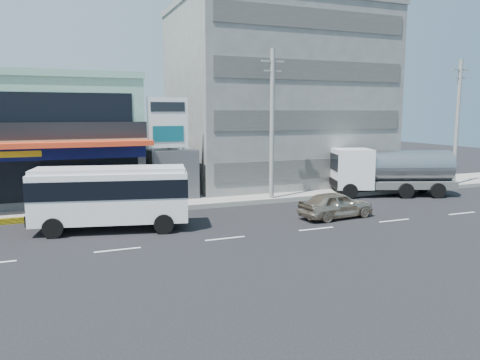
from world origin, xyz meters
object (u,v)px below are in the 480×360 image
object	(u,v)px
satellite_dish	(169,148)
billboard	(168,129)
shop_building	(43,142)
utility_pole_near	(272,125)
concrete_building	(276,100)
minibus	(111,193)
tanker_truck	(388,171)
sedan	(336,205)
utility_pole_far	(457,123)

from	to	relation	value
satellite_dish	billboard	world-z (taller)	billboard
shop_building	billboard	xyz separation A→B (m)	(7.50, -4.75, 0.93)
billboard	utility_pole_near	distance (m)	6.75
concrete_building	minibus	world-z (taller)	concrete_building
satellite_dish	tanker_truck	xyz separation A→B (m)	(14.89, -4.38, -1.77)
concrete_building	tanker_truck	size ratio (longest dim) A/B	1.80
concrete_building	sedan	distance (m)	14.83
concrete_building	sedan	size ratio (longest dim) A/B	3.59
shop_building	minibus	bearing A→B (deg)	-72.56
satellite_dish	utility_pole_far	bearing A→B (deg)	-9.29
shop_building	sedan	world-z (taller)	shop_building
billboard	tanker_truck	bearing A→B (deg)	-9.50
satellite_dish	tanker_truck	world-z (taller)	satellite_dish
shop_building	billboard	world-z (taller)	shop_building
satellite_dish	billboard	distance (m)	2.31
utility_pole_near	minibus	xyz separation A→B (m)	(-10.79, -3.69, -3.24)
billboard	tanker_truck	distance (m)	15.92
billboard	concrete_building	bearing A→B (deg)	28.92
satellite_dish	utility_pole_near	world-z (taller)	utility_pole_near
billboard	sedan	distance (m)	11.57
sedan	shop_building	bearing A→B (deg)	45.62
utility_pole_near	minibus	distance (m)	11.85
minibus	sedan	distance (m)	12.35
utility_pole_near	shop_building	bearing A→B (deg)	154.94
utility_pole_near	concrete_building	bearing A→B (deg)	62.24
utility_pole_far	sedan	size ratio (longest dim) A/B	2.25
billboard	tanker_truck	xyz separation A→B (m)	(15.39, -2.58, -3.12)
utility_pole_near	utility_pole_far	world-z (taller)	same
concrete_building	satellite_dish	bearing A→B (deg)	-158.20
utility_pole_near	sedan	size ratio (longest dim) A/B	2.25
utility_pole_near	utility_pole_far	xyz separation A→B (m)	(16.00, 0.00, 0.00)
shop_building	utility_pole_far	distance (m)	30.73
shop_building	utility_pole_far	world-z (taller)	utility_pole_far
utility_pole_near	minibus	bearing A→B (deg)	-161.12
billboard	sedan	world-z (taller)	billboard
utility_pole_near	sedan	xyz separation A→B (m)	(1.36, -5.59, -4.39)
shop_building	utility_pole_near	distance (m)	15.50
utility_pole_near	tanker_truck	size ratio (longest dim) A/B	1.13
billboard	utility_pole_far	world-z (taller)	utility_pole_far
minibus	tanker_truck	distance (m)	19.90
concrete_building	billboard	world-z (taller)	concrete_building
utility_pole_far	concrete_building	bearing A→B (deg)	147.65
satellite_dish	minibus	xyz separation A→B (m)	(-4.79, -7.29, -1.66)
utility_pole_far	minibus	world-z (taller)	utility_pole_far
utility_pole_far	tanker_truck	size ratio (longest dim) A/B	1.13
tanker_truck	minibus	bearing A→B (deg)	-171.58
billboard	sedan	bearing A→B (deg)	-43.23
satellite_dish	utility_pole_near	bearing A→B (deg)	-30.96
minibus	shop_building	bearing A→B (deg)	107.44
satellite_dish	billboard	size ratio (longest dim) A/B	0.22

